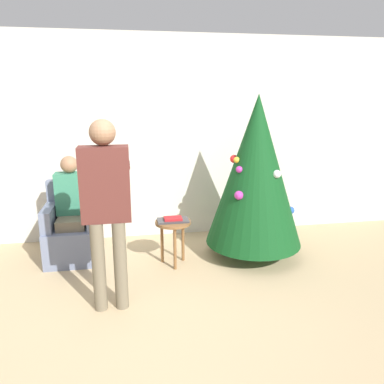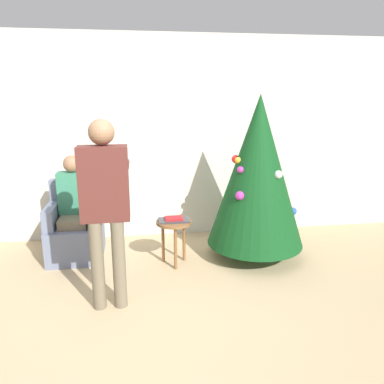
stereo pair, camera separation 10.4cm
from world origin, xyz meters
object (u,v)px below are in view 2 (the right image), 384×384
person_seated (74,203)px  christmas_tree (257,172)px  armchair (76,230)px  side_stool (174,228)px  person_standing (105,198)px

person_seated → christmas_tree: bearing=-8.2°
christmas_tree → person_seated: 2.21m
christmas_tree → armchair: size_ratio=2.12×
christmas_tree → side_stool: size_ratio=3.69×
armchair → side_stool: 1.24m
christmas_tree → person_standing: bearing=-152.9°
christmas_tree → side_stool: 1.18m
armchair → person_standing: (0.47, -1.19, 0.71)m
christmas_tree → armchair: 2.30m
christmas_tree → armchair: christmas_tree is taller
armchair → person_seated: person_seated is taller
christmas_tree → person_seated: christmas_tree is taller
armchair → side_stool: size_ratio=1.74×
armchair → person_standing: person_standing is taller
armchair → person_standing: bearing=-68.3°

